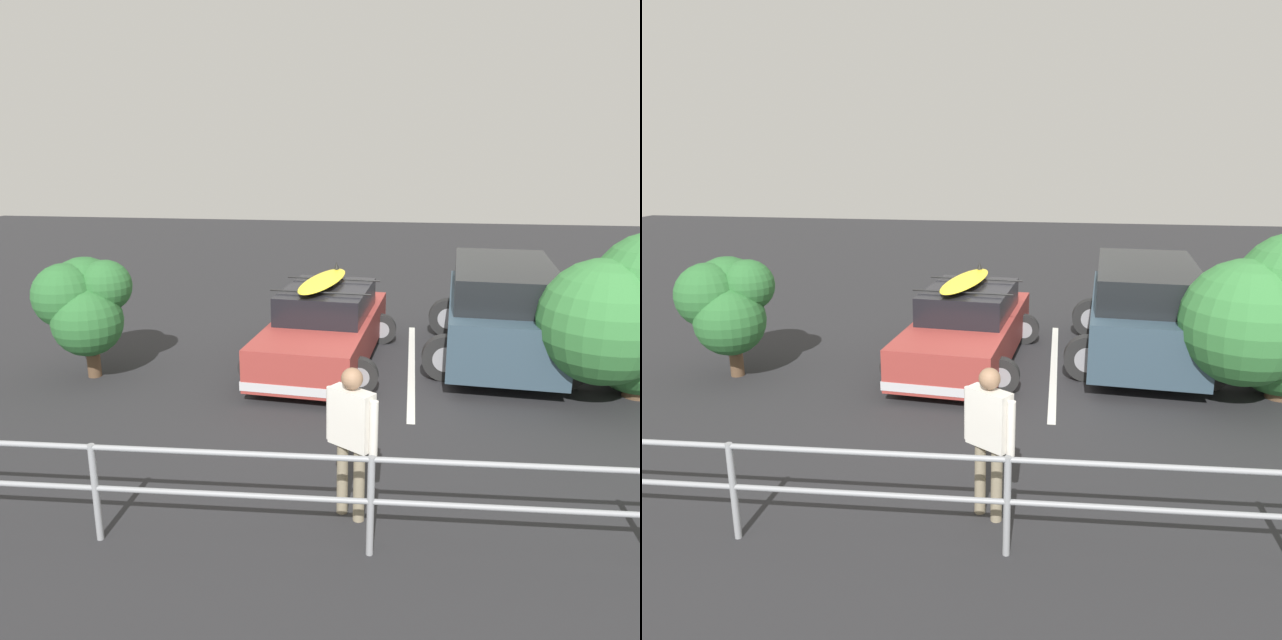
{
  "view_description": "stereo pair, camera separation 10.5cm",
  "coord_description": "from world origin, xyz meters",
  "views": [
    {
      "loc": [
        -0.82,
        10.56,
        3.77
      ],
      "look_at": [
        0.64,
        0.57,
        0.95
      ],
      "focal_mm": 35.0,
      "sensor_mm": 36.0,
      "label": 1
    },
    {
      "loc": [
        -0.92,
        10.55,
        3.77
      ],
      "look_at": [
        0.64,
        0.57,
        0.95
      ],
      "focal_mm": 35.0,
      "sensor_mm": 36.0,
      "label": 2
    }
  ],
  "objects": [
    {
      "name": "bush_near_left",
      "position": [
        4.47,
        1.24,
        1.32
      ],
      "size": [
        1.55,
        1.73,
        2.01
      ],
      "color": "brown",
      "rests_on": "ground"
    },
    {
      "name": "parking_stripe",
      "position": [
        -0.92,
        -0.03,
        0.0
      ],
      "size": [
        0.12,
        4.9,
        0.0
      ],
      "primitive_type": "cube",
      "rotation": [
        0.0,
        0.0,
        1.57
      ],
      "color": "silver",
      "rests_on": "ground"
    },
    {
      "name": "suv_car",
      "position": [
        -2.48,
        -0.67,
        0.92
      ],
      "size": [
        2.82,
        4.58,
        1.77
      ],
      "color": "#334756",
      "rests_on": "ground"
    },
    {
      "name": "ground_plane",
      "position": [
        0.0,
        0.0,
        -0.01
      ],
      "size": [
        44.0,
        44.0,
        0.02
      ],
      "primitive_type": "cube",
      "color": "#28282B",
      "rests_on": "ground"
    },
    {
      "name": "person_bystander",
      "position": [
        -0.3,
        4.79,
        1.0
      ],
      "size": [
        0.55,
        0.42,
        1.66
      ],
      "color": "gray",
      "rests_on": "ground"
    },
    {
      "name": "sedan_car",
      "position": [
        0.64,
        -0.07,
        0.64
      ],
      "size": [
        2.49,
        4.44,
        1.62
      ],
      "color": "#9E3833",
      "rests_on": "ground"
    },
    {
      "name": "railing_fence",
      "position": [
        -0.54,
        5.4,
        0.71
      ],
      "size": [
        10.73,
        0.65,
        1.03
      ],
      "color": "gray",
      "rests_on": "ground"
    }
  ]
}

